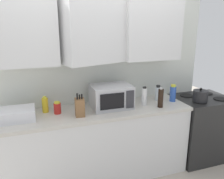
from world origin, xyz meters
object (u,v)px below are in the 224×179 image
object	(u,v)px
stove_range	(200,127)
bottle_blue_cleaner	(173,93)
kettle	(200,96)
bottle_red_sauce	(57,108)
bottle_clear_tall	(158,93)
bottle_yellow_mustard	(45,105)
dish_rack	(17,114)
microwave	(111,96)
bottle_white_jar	(144,96)
knife_block	(80,107)
bottle_soy_dark	(161,98)

from	to	relation	value
stove_range	bottle_blue_cleaner	distance (m)	0.74
bottle_blue_cleaner	kettle	bearing A→B (deg)	-24.83
bottle_red_sauce	bottle_clear_tall	bearing A→B (deg)	2.28
bottle_yellow_mustard	dish_rack	bearing A→B (deg)	-157.61
kettle	microwave	distance (m)	1.18
dish_rack	bottle_white_jar	world-z (taller)	bottle_white_jar
knife_block	bottle_clear_tall	size ratio (longest dim) A/B	1.30
bottle_red_sauce	bottle_yellow_mustard	world-z (taller)	bottle_yellow_mustard
knife_block	bottle_blue_cleaner	bearing A→B (deg)	4.76
bottle_yellow_mustard	bottle_blue_cleaner	bearing A→B (deg)	-4.88
bottle_soy_dark	bottle_white_jar	distance (m)	0.20
kettle	knife_block	xyz separation A→B (m)	(-1.58, 0.04, 0.02)
dish_rack	bottle_white_jar	size ratio (longest dim) A/B	1.60
bottle_clear_tall	bottle_blue_cleaner	xyz separation A→B (m)	(0.16, -0.10, 0.01)
knife_block	bottle_yellow_mustard	bearing A→B (deg)	145.70
bottle_soy_dark	bottle_white_jar	world-z (taller)	bottle_soy_dark
stove_range	bottle_red_sauce	bearing A→B (deg)	178.36
knife_block	bottle_yellow_mustard	distance (m)	0.43
stove_range	microwave	xyz separation A→B (m)	(-1.33, 0.05, 0.59)
kettle	dish_rack	size ratio (longest dim) A/B	0.50
stove_range	knife_block	bearing A→B (deg)	-176.81
dish_rack	bottle_yellow_mustard	size ratio (longest dim) A/B	2.01
stove_range	bottle_soy_dark	xyz separation A→B (m)	(-0.76, -0.14, 0.57)
dish_rack	bottle_blue_cleaner	distance (m)	1.92
dish_rack	bottle_blue_cleaner	xyz separation A→B (m)	(1.92, -0.01, 0.05)
bottle_soy_dark	bottle_blue_cleaner	size ratio (longest dim) A/B	1.10
bottle_clear_tall	bottle_yellow_mustard	distance (m)	1.45
microwave	bottle_red_sauce	distance (m)	0.65
knife_block	bottle_white_jar	world-z (taller)	knife_block
kettle	bottle_clear_tall	size ratio (longest dim) A/B	0.92
bottle_soy_dark	bottle_yellow_mustard	bearing A→B (deg)	168.10
knife_block	dish_rack	bearing A→B (deg)	169.93
bottle_soy_dark	bottle_blue_cleaner	distance (m)	0.31
knife_block	bottle_red_sauce	size ratio (longest dim) A/B	1.90
bottle_red_sauce	bottle_white_jar	size ratio (longest dim) A/B	0.59
dish_rack	knife_block	xyz separation A→B (m)	(0.66, -0.12, 0.04)
bottle_clear_tall	bottle_yellow_mustard	world-z (taller)	bottle_clear_tall
bottle_soy_dark	bottle_yellow_mustard	world-z (taller)	bottle_soy_dark
kettle	bottle_soy_dark	world-z (taller)	bottle_soy_dark
knife_block	bottle_blue_cleaner	distance (m)	1.26
stove_range	microwave	size ratio (longest dim) A/B	1.90
bottle_clear_tall	bottle_yellow_mustard	bearing A→B (deg)	178.58
microwave	bottle_soy_dark	xyz separation A→B (m)	(0.57, -0.19, -0.02)
bottle_red_sauce	knife_block	bearing A→B (deg)	-34.04
kettle	microwave	world-z (taller)	microwave
bottle_blue_cleaner	bottle_red_sauce	bearing A→B (deg)	178.11
stove_range	bottle_white_jar	bearing A→B (deg)	-179.63
kettle	bottle_soy_dark	xyz separation A→B (m)	(-0.59, 0.00, 0.03)
knife_block	bottle_soy_dark	world-z (taller)	knife_block
microwave	bottle_yellow_mustard	distance (m)	0.78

